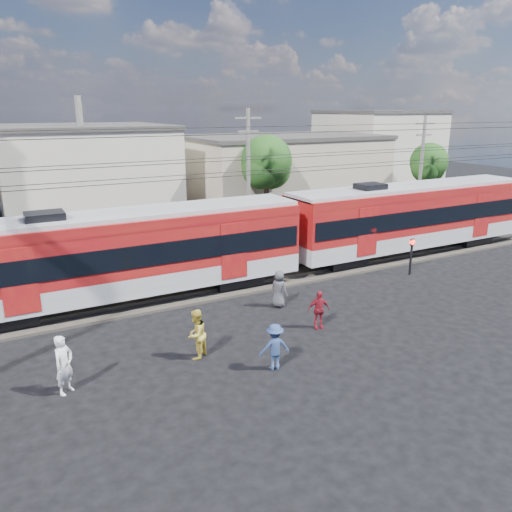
{
  "coord_description": "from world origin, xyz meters",
  "views": [
    {
      "loc": [
        -8.59,
        -13.28,
        8.44
      ],
      "look_at": [
        1.2,
        5.0,
        2.31
      ],
      "focal_mm": 35.0,
      "sensor_mm": 36.0,
      "label": 1
    }
  ],
  "objects_px": {
    "car_silver": "(436,212)",
    "pedestrian_a": "(64,365)",
    "crossing_signal": "(412,250)",
    "commuter_train": "(132,251)",
    "pedestrian_c": "(275,347)"
  },
  "relations": [
    {
      "from": "car_silver",
      "to": "pedestrian_c",
      "type": "bearing_deg",
      "value": 131.22
    },
    {
      "from": "crossing_signal",
      "to": "commuter_train",
      "type": "bearing_deg",
      "value": 167.65
    },
    {
      "from": "commuter_train",
      "to": "car_silver",
      "type": "height_order",
      "value": "commuter_train"
    },
    {
      "from": "pedestrian_a",
      "to": "crossing_signal",
      "type": "distance_m",
      "value": 18.08
    },
    {
      "from": "crossing_signal",
      "to": "car_silver",
      "type": "bearing_deg",
      "value": 37.74
    },
    {
      "from": "crossing_signal",
      "to": "pedestrian_c",
      "type": "bearing_deg",
      "value": -155.17
    },
    {
      "from": "commuter_train",
      "to": "pedestrian_c",
      "type": "height_order",
      "value": "commuter_train"
    },
    {
      "from": "pedestrian_c",
      "to": "car_silver",
      "type": "bearing_deg",
      "value": -137.03
    },
    {
      "from": "pedestrian_a",
      "to": "crossing_signal",
      "type": "xyz_separation_m",
      "value": [
        17.74,
        3.47,
        0.41
      ]
    },
    {
      "from": "pedestrian_a",
      "to": "crossing_signal",
      "type": "height_order",
      "value": "crossing_signal"
    },
    {
      "from": "commuter_train",
      "to": "crossing_signal",
      "type": "xyz_separation_m",
      "value": [
        13.82,
        -3.03,
        -1.04
      ]
    },
    {
      "from": "commuter_train",
      "to": "crossing_signal",
      "type": "height_order",
      "value": "commuter_train"
    },
    {
      "from": "car_silver",
      "to": "pedestrian_a",
      "type": "bearing_deg",
      "value": 122.4
    },
    {
      "from": "pedestrian_a",
      "to": "car_silver",
      "type": "distance_m",
      "value": 31.9
    },
    {
      "from": "commuter_train",
      "to": "pedestrian_a",
      "type": "relative_size",
      "value": 26.44
    }
  ]
}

